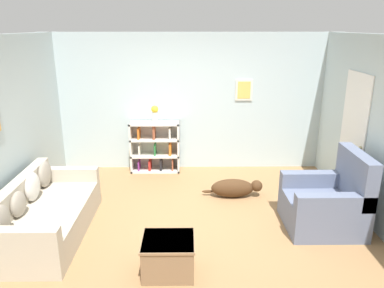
# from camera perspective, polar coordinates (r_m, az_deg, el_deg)

# --- Properties ---
(ground_plane) EXTENTS (14.00, 14.00, 0.00)m
(ground_plane) POSITION_cam_1_polar(r_m,az_deg,el_deg) (5.53, 0.05, -11.71)
(ground_plane) COLOR #997047
(wall_back) EXTENTS (5.60, 0.13, 2.60)m
(wall_back) POSITION_cam_1_polar(r_m,az_deg,el_deg) (7.21, -0.15, 6.34)
(wall_back) COLOR silver
(wall_back) RESTS_ON ground_plane
(wall_left) EXTENTS (0.13, 5.00, 2.60)m
(wall_left) POSITION_cam_1_polar(r_m,az_deg,el_deg) (5.60, -27.02, 1.13)
(wall_left) COLOR silver
(wall_left) RESTS_ON ground_plane
(wall_right) EXTENTS (0.16, 5.00, 2.60)m
(wall_right) POSITION_cam_1_polar(r_m,az_deg,el_deg) (5.67, 26.74, 1.26)
(wall_right) COLOR silver
(wall_right) RESTS_ON ground_plane
(couch) EXTENTS (0.93, 1.98, 0.80)m
(couch) POSITION_cam_1_polar(r_m,az_deg,el_deg) (5.45, -21.64, -10.00)
(couch) COLOR #B7AD99
(couch) RESTS_ON ground_plane
(bookshelf) EXTENTS (0.94, 0.34, 0.97)m
(bookshelf) POSITION_cam_1_polar(r_m,az_deg,el_deg) (7.23, -5.60, -0.46)
(bookshelf) COLOR silver
(bookshelf) RESTS_ON ground_plane
(recliner_chair) EXTENTS (1.00, 0.95, 1.10)m
(recliner_chair) POSITION_cam_1_polar(r_m,az_deg,el_deg) (5.57, 20.00, -8.41)
(recliner_chair) COLOR slate
(recliner_chair) RESTS_ON ground_plane
(coffee_table) EXTENTS (0.60, 0.53, 0.42)m
(coffee_table) POSITION_cam_1_polar(r_m,az_deg,el_deg) (4.43, -3.62, -16.48)
(coffee_table) COLOR #846647
(coffee_table) RESTS_ON ground_plane
(dog) EXTENTS (0.99, 0.28, 0.31)m
(dog) POSITION_cam_1_polar(r_m,az_deg,el_deg) (6.23, 6.52, -6.66)
(dog) COLOR #472D19
(dog) RESTS_ON ground_plane
(vase) EXTENTS (0.14, 0.14, 0.32)m
(vase) POSITION_cam_1_polar(r_m,az_deg,el_deg) (7.03, -5.68, 4.73)
(vase) COLOR silver
(vase) RESTS_ON bookshelf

